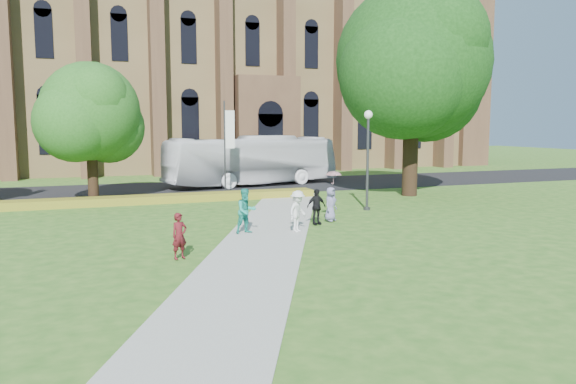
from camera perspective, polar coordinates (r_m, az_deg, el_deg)
name	(u,v)px	position (r m, az deg, el deg)	size (l,w,h in m)	color
ground	(273,245)	(21.21, -1.52, -5.38)	(160.00, 160.00, 0.00)	#2A5B1B
road	(181,189)	(40.42, -10.79, 0.35)	(160.00, 10.00, 0.02)	black
footpath	(265,239)	(22.13, -2.37, -4.81)	(3.20, 30.00, 0.04)	#B2B2A8
flower_hedge	(167,199)	(33.42, -12.20, -0.65)	(18.00, 1.40, 0.45)	#B09023
cathedral	(240,45)	(62.23, -4.87, 14.64)	(52.60, 18.25, 28.00)	brown
streetlamp	(368,148)	(29.76, 8.11, 4.47)	(0.44, 0.44, 5.24)	#38383D
large_tree	(413,62)	(36.62, 12.55, 12.75)	(9.60, 9.60, 13.20)	#332114
street_tree_1	(90,112)	(34.12, -19.45, 7.68)	(5.60, 5.60, 8.05)	#332114
banner_pole_0	(226,142)	(35.93, -6.27, 5.04)	(0.70, 0.10, 6.00)	#38383D
tour_coach	(252,161)	(41.80, -3.68, 3.21)	(3.09, 13.21, 3.68)	white
pedestrian_0	(179,236)	(19.06, -10.98, -4.39)	(0.56, 0.37, 1.55)	#511218
pedestrian_1	(246,211)	(23.13, -4.28, -1.94)	(0.90, 0.70, 1.85)	teal
pedestrian_2	(298,211)	(23.41, 0.99, -1.96)	(1.12, 0.64, 1.73)	silver
pedestrian_3	(316,207)	(25.19, 2.89, -1.49)	(0.94, 0.39, 1.61)	black
pedestrian_4	(331,204)	(26.14, 4.35, -1.23)	(0.77, 0.50, 1.58)	slate
parasol	(333,180)	(26.17, 4.64, 1.23)	(0.74, 0.74, 0.65)	#CA8E96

